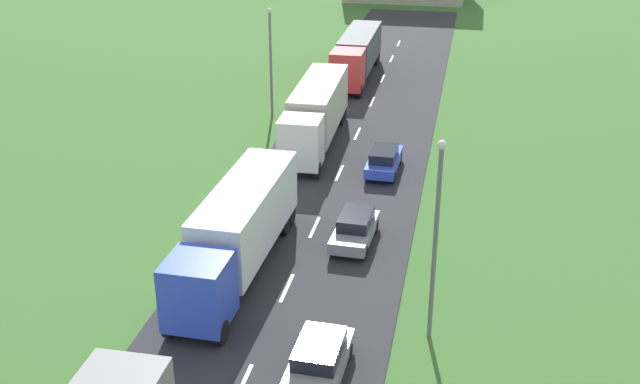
% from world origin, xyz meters
% --- Properties ---
extents(truck_second, '(2.76, 12.08, 3.72)m').
position_xyz_m(truck_second, '(-2.48, 32.68, 2.17)').
color(truck_second, blue).
rests_on(truck_second, road).
extents(truck_third, '(2.80, 12.10, 3.78)m').
position_xyz_m(truck_third, '(-2.36, 49.45, 2.21)').
color(truck_third, white).
rests_on(truck_third, road).
extents(truck_fourth, '(2.53, 12.42, 3.47)m').
position_xyz_m(truck_fourth, '(-2.18, 65.40, 2.08)').
color(truck_fourth, red).
rests_on(truck_fourth, road).
extents(car_third, '(2.02, 4.45, 1.49)m').
position_xyz_m(car_third, '(2.61, 25.61, 0.84)').
color(car_third, gray).
rests_on(car_third, road).
extents(car_fourth, '(1.94, 4.20, 1.50)m').
position_xyz_m(car_fourth, '(2.26, 36.36, 0.84)').
color(car_fourth, '#8C939E').
rests_on(car_fourth, road).
extents(car_fifth, '(1.81, 4.42, 1.50)m').
position_xyz_m(car_fifth, '(2.55, 45.52, 0.84)').
color(car_fifth, blue).
rests_on(car_fifth, road).
extents(lamppost_second, '(0.36, 0.36, 8.33)m').
position_xyz_m(lamppost_second, '(6.39, 29.15, 4.64)').
color(lamppost_second, slate).
rests_on(lamppost_second, ground).
extents(lamppost_third, '(0.36, 0.36, 7.70)m').
position_xyz_m(lamppost_third, '(-6.59, 54.42, 4.32)').
color(lamppost_third, slate).
rests_on(lamppost_third, ground).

